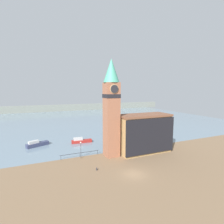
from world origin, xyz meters
TOP-DOWN VIEW (x-y plane):
  - ground_plane at (0.00, 0.00)m, footprint 160.00×160.00m
  - water at (0.00, 73.11)m, footprint 160.00×120.00m
  - far_shoreline at (0.00, 113.11)m, footprint 180.00×3.00m
  - pier_railing at (-7.64, 12.86)m, footprint 9.62×0.08m
  - clock_tower at (-0.16, 10.76)m, footprint 3.82×3.82m
  - pier_building at (8.78, 9.79)m, footprint 13.92×6.28m
  - boat_near at (-4.64, 24.45)m, footprint 6.33×1.97m
  - boat_far at (-17.25, 25.98)m, footprint 6.42×3.87m
  - mooring_bollard_near at (-6.14, 4.47)m, footprint 0.27×0.27m
  - lamp_post at (-7.56, 12.11)m, footprint 0.32×0.32m

SIDE VIEW (x-z plane):
  - water at x=0.00m, z-range 0.00..0.00m
  - ground_plane at x=0.00m, z-range 0.00..0.00m
  - mooring_bollard_near at x=-6.14m, z-range 0.02..0.61m
  - boat_near at x=-4.64m, z-range -0.22..1.49m
  - boat_far at x=-17.25m, z-range -0.22..1.63m
  - pier_railing at x=-7.64m, z-range 0.40..1.49m
  - far_shoreline at x=0.00m, z-range 0.00..5.00m
  - lamp_post at x=-7.56m, z-range 0.80..4.84m
  - pier_building at x=8.78m, z-range 0.02..10.06m
  - clock_tower at x=-0.16m, z-range 0.75..24.40m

